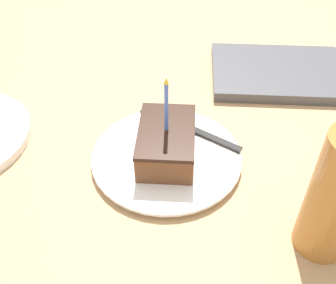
# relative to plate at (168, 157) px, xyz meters

# --- Properties ---
(ground_plane) EXTENTS (2.40, 2.40, 0.04)m
(ground_plane) POSITION_rel_plate_xyz_m (-0.00, 0.02, -0.03)
(ground_plane) COLOR tan
(ground_plane) RESTS_ON ground
(plate) EXTENTS (0.23, 0.23, 0.01)m
(plate) POSITION_rel_plate_xyz_m (0.00, 0.00, 0.00)
(plate) COLOR white
(plate) RESTS_ON ground_plane
(cake_slice) EXTENTS (0.08, 0.13, 0.14)m
(cake_slice) POSITION_rel_plate_xyz_m (0.00, -0.00, 0.03)
(cake_slice) COLOR brown
(cake_slice) RESTS_ON plate
(fork) EXTENTS (0.17, 0.11, 0.00)m
(fork) POSITION_rel_plate_xyz_m (0.02, 0.07, 0.01)
(fork) COLOR #262626
(fork) RESTS_ON plate
(marble_board) EXTENTS (0.27, 0.19, 0.02)m
(marble_board) POSITION_rel_plate_xyz_m (0.21, 0.26, 0.00)
(marble_board) COLOR #4C4C51
(marble_board) RESTS_ON ground_plane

